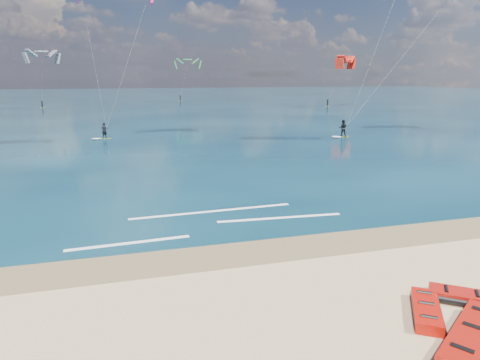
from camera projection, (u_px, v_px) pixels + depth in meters
name	position (u px, v px, depth m)	size (l,w,h in m)	color
ground	(147.00, 131.00, 50.41)	(320.00, 320.00, 0.00)	tan
wet_sand_strip	(211.00, 256.00, 15.79)	(320.00, 2.40, 0.01)	brown
sea	(132.00, 100.00, 110.29)	(320.00, 200.00, 0.04)	#092331
packed_kite_left	(471.00, 343.00, 10.68)	(3.49, 1.23, 0.45)	#B11409
packed_kite_mid	(471.00, 303.00, 12.55)	(2.52, 1.03, 0.38)	#B3130C
packed_kite_right	(426.00, 315.00, 11.92)	(2.28, 1.01, 0.37)	red
kitesurfer_main	(108.00, 56.00, 39.90)	(7.84, 7.06, 15.81)	#B0D018
kitesurfer_far	(383.00, 52.00, 41.90)	(11.04, 7.44, 16.84)	yellow
shoreline_foam	(216.00, 220.00, 19.54)	(12.24, 3.62, 0.01)	white
distant_kites	(91.00, 79.00, 83.84)	(82.77, 35.41, 14.15)	#EC4554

